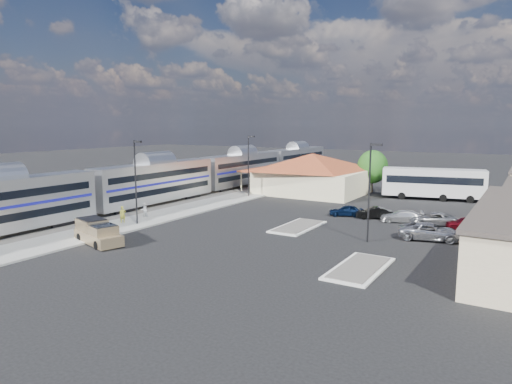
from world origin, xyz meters
The scene contains 23 objects.
ground centered at (0.00, 0.00, 0.00)m, with size 280.00×280.00×0.00m, color black.
railbed centered at (-21.00, 8.00, 0.06)m, with size 16.00×100.00×0.12m, color #4C4944.
platform centered at (-12.00, 6.00, 0.09)m, with size 5.50×92.00×0.18m, color gray.
passenger_train centered at (-18.00, 4.26, 2.87)m, with size 3.00×104.00×5.55m.
freight_cars centered at (-24.00, 1.12, 1.93)m, with size 2.80×46.00×4.00m.
station_depot centered at (-4.56, 24.00, 3.13)m, with size 18.35×12.24×6.20m.
traffic_island_south centered at (4.00, 2.00, 0.10)m, with size 3.30×7.50×0.21m.
traffic_island_north centered at (14.00, -8.00, 0.10)m, with size 3.30×7.50×0.21m.
lamp_plat_s centered at (-10.90, -6.00, 5.34)m, with size 1.08×0.25×9.00m.
lamp_plat_n centered at (-10.90, 16.00, 5.34)m, with size 1.08×0.25×9.00m.
lamp_lot centered at (12.10, 0.00, 5.34)m, with size 1.08×0.25×9.00m.
tree_depot centered at (3.00, 30.00, 4.02)m, with size 4.71×4.71×6.63m.
pickup_truck centered at (-8.50, -13.11, 0.96)m, with size 6.23×3.67×2.03m.
suv centered at (16.71, 3.78, 0.79)m, with size 2.63×5.70×1.58m, color #9D9FA5.
coach_bus centered at (12.42, 27.84, 2.52)m, with size 13.97×5.74×4.38m.
person_a centered at (-12.69, -6.43, 1.08)m, with size 0.66×0.43×1.80m, color gold.
person_b centered at (-12.96, -3.02, 1.01)m, with size 0.80×0.63×1.65m, color white.
parked_car_a centered at (6.11, 10.24, 0.67)m, with size 1.58×3.93×1.34m, color #0C1C3C.
parked_car_b centered at (9.31, 10.54, 0.66)m, with size 1.40×4.02×1.33m, color black.
parked_car_c centered at (12.51, 10.24, 0.66)m, with size 1.85×4.54×1.32m, color silver.
parked_car_d centered at (15.71, 10.54, 0.68)m, with size 2.24×4.87×1.35m, color gray.
parked_car_e centered at (18.91, 10.24, 0.64)m, with size 1.52×3.79×1.29m, color maroon.
parked_car_f centered at (22.11, 10.54, 0.76)m, with size 1.60×4.59×1.51m, color black.
Camera 1 is at (24.44, -39.72, 10.69)m, focal length 32.00 mm.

